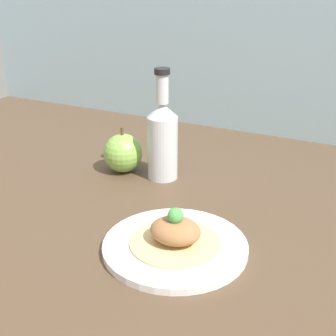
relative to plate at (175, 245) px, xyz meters
The scene contains 5 objects.
ground_plane 13.65cm from the plate, 123.84° to the left, with size 180.00×110.00×4.00cm, color brown.
plate is the anchor object (origin of this frame).
plated_food 2.42cm from the plate, 135.00° to the left, with size 15.18×15.18×6.51cm.
cider_bottle 30.40cm from the plate, 121.17° to the left, with size 6.62×6.62×24.31cm.
apple 34.66cm from the plate, 135.81° to the left, with size 8.85×8.85×10.54cm.
Camera 1 is at (35.81, -70.70, 43.42)cm, focal length 50.00 mm.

